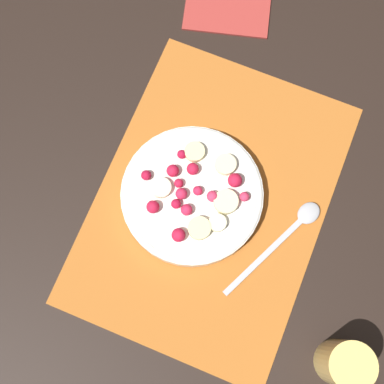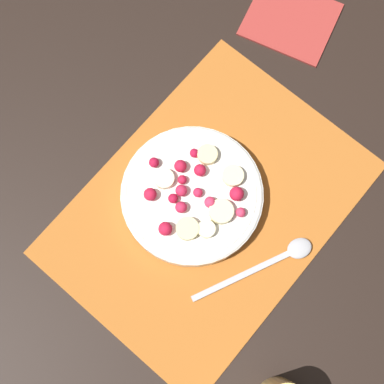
% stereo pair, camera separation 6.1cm
% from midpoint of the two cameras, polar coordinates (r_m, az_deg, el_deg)
% --- Properties ---
extents(ground_plane, '(3.00, 3.00, 0.00)m').
position_cam_midpoint_polar(ground_plane, '(0.84, 0.02, -1.46)').
color(ground_plane, black).
extents(placemat, '(0.48, 0.34, 0.01)m').
position_cam_midpoint_polar(placemat, '(0.84, 0.02, -1.42)').
color(placemat, '#B26023').
rests_on(placemat, ground_plane).
extents(fruit_bowl, '(0.22, 0.22, 0.05)m').
position_cam_midpoint_polar(fruit_bowl, '(0.82, -2.08, -0.63)').
color(fruit_bowl, silver).
rests_on(fruit_bowl, placemat).
extents(spoon, '(0.19, 0.10, 0.01)m').
position_cam_midpoint_polar(spoon, '(0.83, 8.51, -4.32)').
color(spoon, '#B2B2B7').
rests_on(spoon, placemat).
extents(drinking_glass, '(0.07, 0.07, 0.09)m').
position_cam_midpoint_polar(drinking_glass, '(0.80, 13.74, -17.72)').
color(drinking_glass, '#F4CC66').
rests_on(drinking_glass, ground_plane).
extents(napkin, '(0.16, 0.18, 0.01)m').
position_cam_midpoint_polar(napkin, '(0.98, 2.03, 19.57)').
color(napkin, '#A3332D').
rests_on(napkin, ground_plane).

